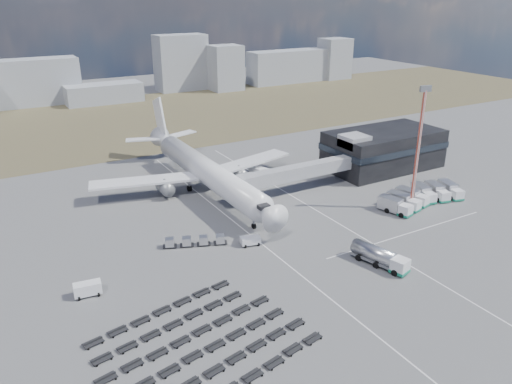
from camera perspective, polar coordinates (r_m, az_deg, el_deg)
ground at (r=92.44m, az=2.54°, el=-6.29°), size 420.00×420.00×0.00m
grass_strip at (r=188.95m, az=-15.78°, el=7.74°), size 420.00×90.00×0.01m
lane_markings at (r=99.61m, az=6.37°, el=-4.22°), size 47.12×110.00×0.01m
terminal at (r=135.91m, az=14.31°, el=4.82°), size 30.40×16.40×11.00m
jet_bridge at (r=114.02m, az=3.84°, el=2.08°), size 30.30×3.80×7.05m
airliner at (r=116.58m, az=-5.97°, el=2.58°), size 51.59×64.53×17.62m
skyline at (r=227.04m, az=-18.41°, el=12.03°), size 284.05×25.52×25.38m
fuel_tanker at (r=88.33m, az=13.96°, el=-7.18°), size 5.18×10.69×3.35m
pushback_tug at (r=92.75m, az=-0.65°, el=-5.61°), size 3.96×2.75×1.59m
utility_van at (r=82.36m, az=-18.68°, el=-10.50°), size 4.33×2.37×2.22m
catering_truck at (r=124.93m, az=0.49°, el=2.12°), size 4.35×6.18×2.62m
service_trucks_near at (r=112.37m, az=16.52°, el=-1.01°), size 11.25×9.57×2.95m
service_trucks_far at (r=120.30m, az=19.98°, el=0.06°), size 11.04×9.36×2.90m
uld_row at (r=92.97m, az=-6.98°, el=-5.59°), size 11.53×5.77×1.63m
baggage_dollies at (r=69.36m, az=-6.72°, el=-16.94°), size 30.38×24.88×0.64m
floodlight_mast at (r=108.73m, az=18.02°, el=4.60°), size 2.53×2.05×26.50m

